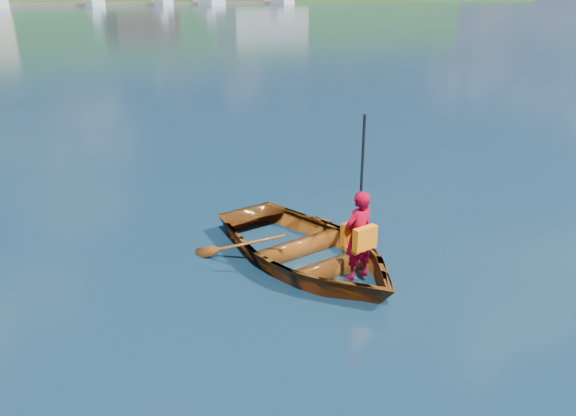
{
  "coord_description": "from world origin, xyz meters",
  "views": [
    {
      "loc": [
        -4.19,
        -7.02,
        3.62
      ],
      "look_at": [
        -0.67,
        -0.91,
        0.88
      ],
      "focal_mm": 35.0,
      "sensor_mm": 36.0,
      "label": 1
    }
  ],
  "objects": [
    {
      "name": "marina_yachts",
      "position": [
        7.11,
        143.32,
        1.4
      ],
      "size": [
        144.21,
        13.91,
        4.27
      ],
      "color": "white",
      "rests_on": "ground"
    },
    {
      "name": "ground",
      "position": [
        0.0,
        0.0,
        0.0
      ],
      "size": [
        600.0,
        600.0,
        0.0
      ],
      "color": "#172E45",
      "rests_on": "ground"
    },
    {
      "name": "rowboat",
      "position": [
        -0.38,
        -0.91,
        0.2
      ],
      "size": [
        2.77,
        3.64,
        0.71
      ],
      "color": "brown",
      "rests_on": "ground"
    },
    {
      "name": "child_paddler",
      "position": [
        -0.14,
        -1.79,
        0.7
      ],
      "size": [
        0.46,
        0.37,
        2.12
      ],
      "color": "#A10119",
      "rests_on": "ground"
    }
  ]
}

